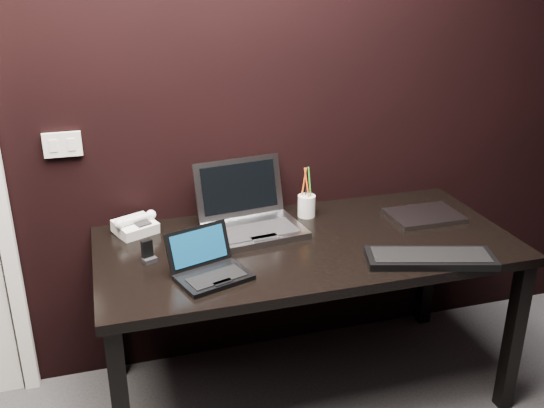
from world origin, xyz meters
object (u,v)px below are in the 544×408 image
object	(u,v)px
netbook	(209,268)
silver_laptop	(250,218)
desk_phone	(135,226)
desk	(307,258)
ext_keyboard	(430,258)
closed_laptop	(424,216)
mobile_phone	(148,254)
pen_cup	(307,205)

from	to	relation	value
netbook	silver_laptop	size ratio (longest dim) A/B	0.70
silver_laptop	desk_phone	world-z (taller)	silver_laptop
desk	netbook	size ratio (longest dim) A/B	5.51
netbook	ext_keyboard	world-z (taller)	netbook
ext_keyboard	closed_laptop	size ratio (longest dim) A/B	1.64
mobile_phone	pen_cup	size ratio (longest dim) A/B	0.38
desk	silver_laptop	world-z (taller)	silver_laptop
pen_cup	netbook	bearing A→B (deg)	-140.85
netbook	closed_laptop	distance (m)	1.06
desk_phone	pen_cup	size ratio (longest dim) A/B	0.88
closed_laptop	desk_phone	xyz separation A→B (m)	(-1.25, 0.20, 0.02)
mobile_phone	desk_phone	bearing A→B (deg)	95.26
ext_keyboard	pen_cup	bearing A→B (deg)	119.17
closed_laptop	silver_laptop	bearing A→B (deg)	172.95
ext_keyboard	netbook	bearing A→B (deg)	171.48
ext_keyboard	pen_cup	xyz separation A→B (m)	(-0.31, 0.55, 0.04)
desk	ext_keyboard	bearing A→B (deg)	-37.25
desk_phone	closed_laptop	bearing A→B (deg)	-8.97
desk	desk_phone	distance (m)	0.73
ext_keyboard	mobile_phone	world-z (taller)	mobile_phone
netbook	closed_laptop	world-z (taller)	netbook
silver_laptop	mobile_phone	bearing A→B (deg)	-158.74
ext_keyboard	pen_cup	world-z (taller)	pen_cup
desk_phone	ext_keyboard	bearing A→B (deg)	-28.72
netbook	silver_laptop	bearing A→B (deg)	55.30
desk	closed_laptop	size ratio (longest dim) A/B	5.44
netbook	pen_cup	size ratio (longest dim) A/B	1.34
desk_phone	pen_cup	distance (m)	0.75
desk	closed_laptop	world-z (taller)	closed_laptop
ext_keyboard	desk_phone	distance (m)	1.21
closed_laptop	desk_phone	size ratio (longest dim) A/B	1.55
mobile_phone	ext_keyboard	bearing A→B (deg)	-16.43
silver_laptop	pen_cup	bearing A→B (deg)	14.50
ext_keyboard	pen_cup	size ratio (longest dim) A/B	2.22
netbook	mobile_phone	world-z (taller)	netbook
netbook	desk_phone	size ratio (longest dim) A/B	1.53
desk	ext_keyboard	distance (m)	0.50
netbook	silver_laptop	world-z (taller)	silver_laptop
closed_laptop	desk_phone	bearing A→B (deg)	171.03
pen_cup	closed_laptop	bearing A→B (deg)	-18.64
desk	mobile_phone	distance (m)	0.65
ext_keyboard	mobile_phone	size ratio (longest dim) A/B	5.88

